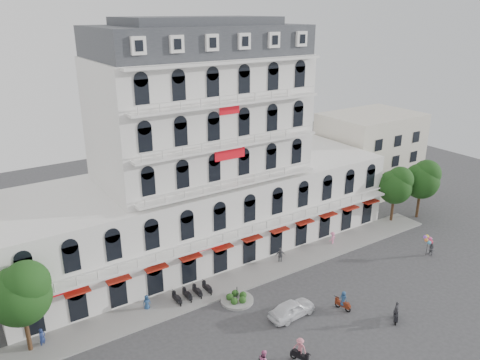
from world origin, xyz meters
name	(u,v)px	position (x,y,z in m)	size (l,w,h in m)	color
ground	(301,323)	(0.00, 0.00, 0.00)	(120.00, 120.00, 0.00)	#38383A
sidewalk	(245,277)	(0.00, 9.00, 0.08)	(53.00, 4.00, 0.16)	gray
main_building	(201,165)	(0.00, 18.00, 9.96)	(45.00, 15.00, 25.80)	silver
flank_building_east	(369,153)	(30.00, 20.00, 6.00)	(14.00, 10.00, 12.00)	beige
traffic_island	(237,299)	(-3.00, 6.00, 0.26)	(3.20, 3.20, 1.60)	gray
parked_scooter_row	(193,298)	(-6.35, 8.80, 0.00)	(4.40, 1.80, 1.10)	black
tree_west_inner	(21,292)	(-20.95, 9.48, 5.68)	(4.76, 4.76, 8.25)	#382314
tree_east_inner	(396,184)	(24.05, 9.98, 5.21)	(4.40, 4.37, 7.57)	#382314
tree_east_outer	(422,178)	(28.05, 8.98, 5.55)	(4.65, 4.65, 8.05)	#382314
parked_car	(292,309)	(-0.07, 1.30, 0.79)	(1.86, 4.64, 1.58)	white
rider_east	(343,301)	(4.56, -0.54, 0.95)	(0.69, 1.68, 1.96)	maroon
rider_northeast	(396,312)	(7.28, -4.40, 1.00)	(1.39, 1.22, 2.06)	black
rider_center	(300,349)	(-3.28, -3.59, 1.17)	(1.03, 1.61, 2.21)	black
pedestrian_left	(147,303)	(-10.76, 9.50, 0.77)	(0.75, 0.49, 1.54)	navy
pedestrian_mid	(280,255)	(5.00, 9.50, 0.93)	(1.09, 0.45, 1.85)	#5A5C62
pedestrian_right	(332,238)	(12.86, 9.50, 0.82)	(1.05, 0.61, 1.63)	pink
pedestrian_far	(42,338)	(-20.00, 9.50, 0.87)	(0.63, 0.42, 1.74)	navy
balloon_vendor	(430,245)	(20.24, 1.48, 1.29)	(1.29, 1.22, 2.45)	slate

